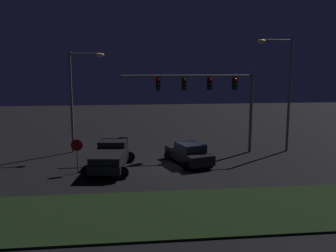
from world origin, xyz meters
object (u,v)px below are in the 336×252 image
Objects in this scene: stop_sign at (77,149)px; pickup_truck at (111,155)px; car_sedan at (189,153)px; street_lamp_left at (78,89)px; traffic_signal_gantry at (210,90)px; street_lamp_right at (283,82)px.

pickup_truck is at bearing 17.40° from stop_sign.
car_sedan is 10.22m from street_lamp_left.
traffic_signal_gantry is at bearing -8.78° from street_lamp_left.
street_lamp_right is at bearing 15.93° from stop_sign.
pickup_truck is 7.20m from street_lamp_left.
traffic_signal_gantry is 10.32m from street_lamp_left.
car_sedan is 0.46× the size of traffic_signal_gantry.
stop_sign reaches higher than car_sedan.
pickup_truck is 0.54× the size of traffic_signal_gantry.
street_lamp_left is at bearing 171.22° from traffic_signal_gantry.
street_lamp_right is at bearing -87.05° from car_sedan.
car_sedan is at bearing -159.61° from street_lamp_right.
street_lamp_left reaches higher than stop_sign.
street_lamp_right is 4.03× the size of stop_sign.
car_sedan is at bearing 10.99° from stop_sign.
car_sedan is 2.12× the size of stop_sign.
traffic_signal_gantry is (2.11, 2.96, 4.29)m from car_sedan.
street_lamp_right is at bearing -67.17° from pickup_truck.
stop_sign is at bearing 114.55° from pickup_truck.
pickup_truck reaches higher than car_sedan.
traffic_signal_gantry is 5.94m from street_lamp_right.
pickup_truck is 0.62× the size of street_lamp_right.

